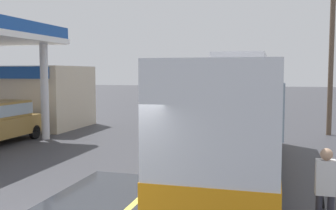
{
  "coord_description": "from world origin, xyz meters",
  "views": [
    {
      "loc": [
        3.13,
        -7.03,
        3.08
      ],
      "look_at": [
        -1.5,
        10.0,
        1.6
      ],
      "focal_mm": 42.15,
      "sensor_mm": 36.0,
      "label": 1
    }
  ],
  "objects_px": {
    "coach_bus_main": "(237,116)",
    "minibus_opposing_lane": "(201,92)",
    "car_at_pump": "(0,120)",
    "cyclist_on_shoulder": "(325,199)"
  },
  "relations": [
    {
      "from": "car_at_pump",
      "to": "minibus_opposing_lane",
      "type": "distance_m",
      "value": 18.48
    },
    {
      "from": "car_at_pump",
      "to": "minibus_opposing_lane",
      "type": "height_order",
      "value": "minibus_opposing_lane"
    },
    {
      "from": "car_at_pump",
      "to": "cyclist_on_shoulder",
      "type": "height_order",
      "value": "car_at_pump"
    },
    {
      "from": "coach_bus_main",
      "to": "minibus_opposing_lane",
      "type": "bearing_deg",
      "value": 103.47
    },
    {
      "from": "minibus_opposing_lane",
      "to": "cyclist_on_shoulder",
      "type": "height_order",
      "value": "minibus_opposing_lane"
    },
    {
      "from": "coach_bus_main",
      "to": "car_at_pump",
      "type": "xyz_separation_m",
      "value": [
        -10.32,
        2.21,
        -0.71
      ]
    },
    {
      "from": "car_at_pump",
      "to": "cyclist_on_shoulder",
      "type": "relative_size",
      "value": 2.31
    },
    {
      "from": "coach_bus_main",
      "to": "car_at_pump",
      "type": "relative_size",
      "value": 2.63
    },
    {
      "from": "car_at_pump",
      "to": "coach_bus_main",
      "type": "bearing_deg",
      "value": -12.07
    },
    {
      "from": "car_at_pump",
      "to": "minibus_opposing_lane",
      "type": "relative_size",
      "value": 0.69
    }
  ]
}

